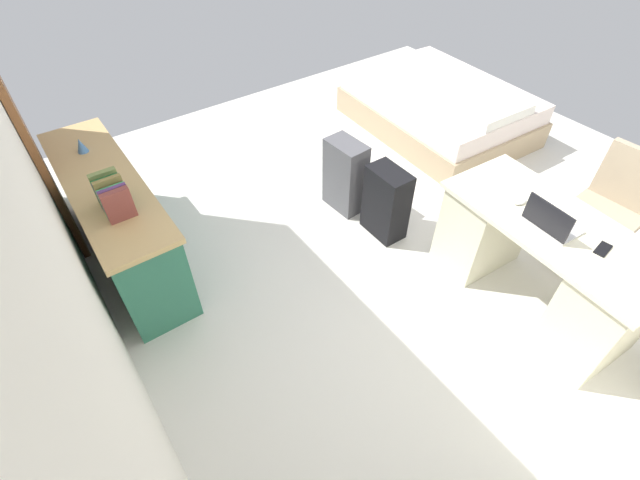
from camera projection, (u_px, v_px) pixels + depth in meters
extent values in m
plane|color=silver|center=(397.00, 224.00, 3.93)|extent=(5.80, 5.80, 0.00)
cube|color=white|center=(32.00, 207.00, 1.97)|extent=(4.33, 0.10, 2.74)
cube|color=brown|center=(19.00, 122.00, 3.18)|extent=(0.88, 0.05, 2.04)
cube|color=beige|center=(557.00, 226.00, 2.84)|extent=(1.48, 0.75, 0.04)
cube|color=beige|center=(601.00, 314.00, 2.80)|extent=(0.44, 0.62, 0.71)
cube|color=beige|center=(484.00, 225.00, 3.39)|extent=(0.44, 0.62, 0.71)
cylinder|color=black|center=(578.00, 258.00, 3.61)|extent=(0.52, 0.52, 0.04)
cylinder|color=black|center=(588.00, 241.00, 3.47)|extent=(0.06, 0.06, 0.42)
cube|color=tan|center=(602.00, 216.00, 3.30)|extent=(0.48, 0.48, 0.08)
cube|color=tan|center=(632.00, 178.00, 3.21)|extent=(0.44, 0.08, 0.44)
cube|color=#2D7056|center=(119.00, 222.00, 3.40)|extent=(1.76, 0.44, 0.72)
cube|color=tan|center=(102.00, 182.00, 3.14)|extent=(1.80, 0.48, 0.04)
cube|color=#275F49|center=(172.00, 255.00, 3.38)|extent=(0.67, 0.01, 0.25)
cube|color=#275F49|center=(136.00, 201.00, 3.84)|extent=(0.67, 0.01, 0.25)
cube|color=tan|center=(436.00, 116.00, 5.00)|extent=(1.97, 1.50, 0.28)
cube|color=silver|center=(440.00, 96.00, 4.84)|extent=(1.91, 1.43, 0.20)
cube|color=white|center=(492.00, 108.00, 4.33)|extent=(0.51, 0.70, 0.10)
cube|color=black|center=(386.00, 203.00, 3.65)|extent=(0.36, 0.23, 0.62)
cube|color=#4C4C51|center=(345.00, 176.00, 3.88)|extent=(0.37, 0.24, 0.65)
cube|color=#B7B7BC|center=(553.00, 224.00, 2.81)|extent=(0.32, 0.24, 0.02)
cube|color=black|center=(548.00, 218.00, 2.69)|extent=(0.31, 0.03, 0.19)
ellipsoid|color=white|center=(520.00, 201.00, 2.96)|extent=(0.07, 0.10, 0.03)
cube|color=black|center=(603.00, 249.00, 2.65)|extent=(0.08, 0.14, 0.01)
cube|color=brown|center=(119.00, 205.00, 2.75)|extent=(0.04, 0.17, 0.22)
cube|color=#58346C|center=(117.00, 202.00, 2.78)|extent=(0.03, 0.17, 0.22)
cube|color=#3DAE6A|center=(115.00, 200.00, 2.81)|extent=(0.03, 0.17, 0.20)
cube|color=olive|center=(112.00, 194.00, 2.82)|extent=(0.03, 0.17, 0.24)
cube|color=navy|center=(111.00, 193.00, 2.85)|extent=(0.03, 0.17, 0.20)
cube|color=#205A2C|center=(110.00, 190.00, 2.88)|extent=(0.04, 0.17, 0.20)
cube|color=olive|center=(107.00, 186.00, 2.89)|extent=(0.04, 0.17, 0.22)
cone|color=#4C7FBF|center=(81.00, 145.00, 3.34)|extent=(0.08, 0.08, 0.11)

